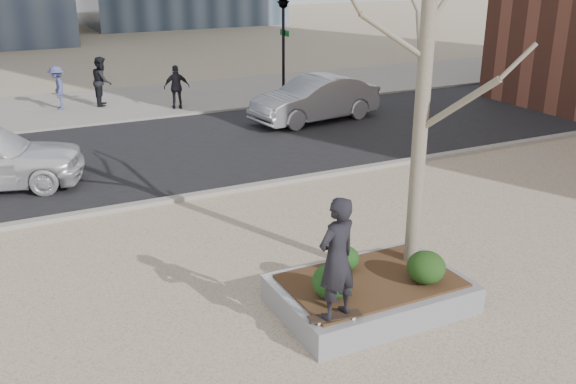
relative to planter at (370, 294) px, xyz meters
name	(u,v)px	position (x,y,z in m)	size (l,w,h in m)	color
ground	(316,321)	(-1.00, 0.00, -0.23)	(120.00, 120.00, 0.00)	tan
street	(150,153)	(-1.00, 10.00, -0.21)	(60.00, 8.00, 0.02)	black
far_sidewalk	(102,105)	(-1.00, 17.00, -0.21)	(60.00, 6.00, 0.02)	gray
planter	(370,294)	(0.00, 0.00, 0.00)	(3.00, 2.00, 0.45)	gray
planter_mulch	(371,280)	(0.00, 0.00, 0.25)	(2.70, 1.70, 0.04)	#382314
sycamore_tree	(425,65)	(1.00, 0.30, 3.56)	(2.80, 2.80, 6.60)	gray
shrub_left	(332,281)	(-0.84, -0.21, 0.53)	(0.62, 0.62, 0.53)	black
shrub_middle	(344,258)	(-0.22, 0.48, 0.47)	(0.49, 0.49, 0.42)	#123811
shrub_right	(426,267)	(0.72, -0.46, 0.53)	(0.61, 0.61, 0.52)	#153811
skateboard	(335,318)	(-1.10, -0.75, 0.26)	(0.78, 0.20, 0.07)	black
skateboarder	(337,259)	(-1.10, -0.75, 1.21)	(0.66, 0.43, 1.81)	black
car_silver	(315,99)	(5.08, 11.25, 0.54)	(1.58, 4.54, 1.50)	#A1A3A9
car_third	(530,74)	(15.69, 12.01, 0.44)	(1.81, 4.46, 1.30)	#52545E
pedestrian_a	(102,81)	(-0.93, 16.88, 0.71)	(0.88, 0.69, 1.82)	black
pedestrian_b	(58,88)	(-2.52, 16.95, 0.59)	(1.02, 0.58, 1.57)	#464C7E
pedestrian_c	(177,87)	(1.40, 15.10, 0.60)	(0.93, 0.39, 1.59)	black
traffic_light_far	(283,42)	(5.50, 14.60, 2.02)	(0.60, 2.48, 4.50)	black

